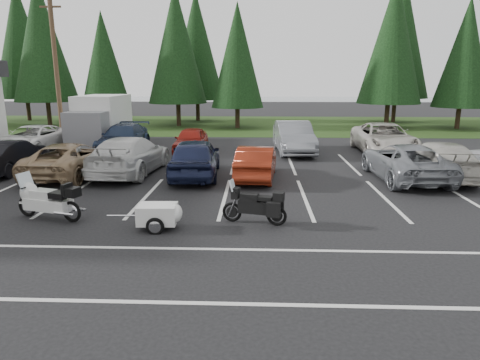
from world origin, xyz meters
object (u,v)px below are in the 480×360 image
at_px(utility_pole, 56,64).
at_px(car_near_5, 256,162).
at_px(car_near_7, 440,160).
at_px(touring_motorcycle, 48,197).
at_px(car_near_2, 70,159).
at_px(car_far_1, 123,138).
at_px(car_far_0, 32,139).
at_px(car_far_2, 191,140).
at_px(car_near_1, 8,156).
at_px(car_near_6, 405,162).
at_px(car_near_4, 195,157).
at_px(car_far_4, 384,138).
at_px(box_truck, 98,121).
at_px(cargo_trailer, 158,217).
at_px(car_near_3, 130,155).
at_px(car_far_3, 294,137).
at_px(adventure_motorcycle, 254,202).

xyz_separation_m(utility_pole, car_near_5, (11.56, -8.15, -4.03)).
xyz_separation_m(car_near_7, touring_motorcycle, (-13.31, -5.81, -0.06)).
height_order(car_near_2, car_far_1, car_far_1).
bearing_deg(car_far_0, car_far_2, 5.57).
height_order(car_near_1, car_far_2, car_near_1).
distance_m(car_near_6, car_far_1, 14.60).
height_order(car_near_4, car_near_5, car_near_4).
distance_m(car_near_2, car_far_4, 15.68).
bearing_deg(utility_pole, box_truck, 14.04).
xyz_separation_m(car_near_4, car_near_6, (8.39, -0.13, -0.09)).
bearing_deg(utility_pole, car_near_6, -24.75).
bearing_deg(box_truck, car_near_5, -42.16).
distance_m(car_near_6, cargo_trailer, 10.49).
bearing_deg(car_near_7, car_near_6, 19.67).
bearing_deg(utility_pole, car_far_2, -14.10).
height_order(car_near_2, cargo_trailer, car_near_2).
height_order(car_far_4, touring_motorcycle, car_far_4).
distance_m(box_truck, cargo_trailer, 16.25).
relative_size(car_near_3, cargo_trailer, 3.65).
bearing_deg(car_near_2, utility_pole, -62.71).
distance_m(box_truck, car_near_3, 9.03).
relative_size(car_far_3, cargo_trailer, 3.40).
xyz_separation_m(car_near_2, car_far_2, (4.12, 5.93, -0.03)).
bearing_deg(car_far_2, car_near_7, -26.34).
xyz_separation_m(car_near_3, cargo_trailer, (2.68, -6.71, -0.44)).
distance_m(car_near_1, car_far_3, 13.69).
bearing_deg(car_near_6, utility_pole, -26.95).
height_order(car_far_1, cargo_trailer, car_far_1).
bearing_deg(car_far_1, car_far_0, -175.05).
height_order(car_near_4, touring_motorcycle, car_near_4).
xyz_separation_m(car_near_5, car_near_6, (5.89, 0.11, 0.05)).
distance_m(car_near_7, car_far_0, 20.33).
height_order(car_near_3, car_far_0, car_near_3).
height_order(car_near_3, car_near_7, car_near_3).
distance_m(car_near_1, car_far_2, 8.84).
height_order(car_near_6, car_far_0, car_near_6).
distance_m(car_far_3, adventure_motorcycle, 11.83).
distance_m(box_truck, touring_motorcycle, 14.46).
relative_size(car_near_2, cargo_trailer, 3.34).
bearing_deg(car_near_6, car_far_0, -19.88).
bearing_deg(box_truck, car_far_4, -8.45).
xyz_separation_m(car_near_4, cargo_trailer, (-0.13, -6.23, -0.46)).
bearing_deg(car_far_0, car_near_3, -33.03).
bearing_deg(car_far_1, cargo_trailer, -69.33).
xyz_separation_m(car_far_0, car_far_1, (4.88, 0.44, 0.02)).
distance_m(car_near_1, car_near_6, 16.51).
height_order(car_near_7, touring_motorcycle, car_near_7).
relative_size(car_near_3, car_far_3, 1.07).
distance_m(box_truck, car_near_4, 11.01).
bearing_deg(car_far_0, car_near_5, -21.92).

